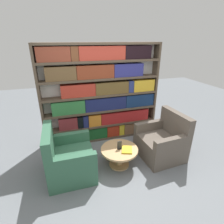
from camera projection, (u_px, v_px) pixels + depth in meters
The scene contains 7 objects.
ground_plane at pixel (118, 168), 3.47m from camera, with size 14.00×14.00×0.00m, color slate.
bookshelf at pixel (102, 95), 4.10m from camera, with size 2.75×0.30×2.30m.
armchair_left at pixel (68, 160), 3.19m from camera, with size 0.83×0.88×0.97m.
armchair_right at pixel (162, 142), 3.72m from camera, with size 0.88×0.93×0.97m.
coffee_table at pixel (119, 153), 3.44m from camera, with size 0.73×0.73×0.38m.
table_sign at pixel (119, 146), 3.37m from camera, with size 0.09×0.06×0.17m.
stray_book at pixel (127, 150), 3.35m from camera, with size 0.27×0.30×0.03m.
Camera 1 is at (-0.93, -2.61, 2.37)m, focal length 28.00 mm.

